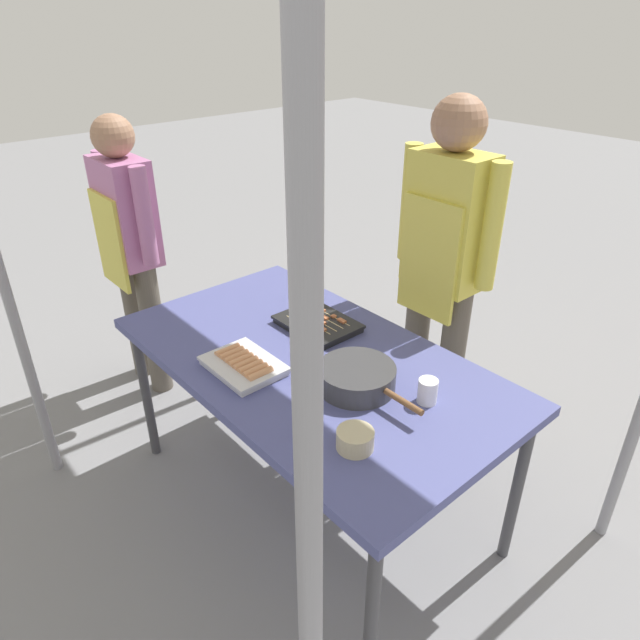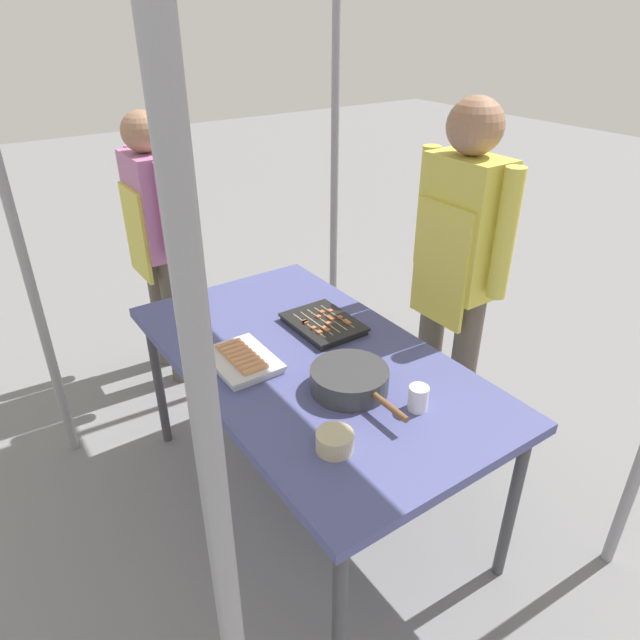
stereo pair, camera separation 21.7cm
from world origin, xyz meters
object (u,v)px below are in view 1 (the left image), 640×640
stall_table (310,369)px  vendor_woman (444,253)px  drink_cup_near_edge (428,391)px  customer_nearby (130,239)px  tray_grilled_sausages (244,365)px  tray_meat_skewers (318,324)px  cooking_wok (356,377)px  condiment_bowl (355,439)px

stall_table → vendor_woman: 0.82m
drink_cup_near_edge → customer_nearby: size_ratio=0.06×
tray_grilled_sausages → tray_meat_skewers: bearing=98.1°
stall_table → drink_cup_near_edge: 0.50m
drink_cup_near_edge → tray_meat_skewers: bearing=175.0°
tray_grilled_sausages → vendor_woman: size_ratio=0.18×
tray_meat_skewers → cooking_wok: (0.42, -0.18, 0.03)m
drink_cup_near_edge → vendor_woman: vendor_woman is taller
condiment_bowl → customer_nearby: bearing=176.3°
stall_table → vendor_woman: size_ratio=0.97×
customer_nearby → drink_cup_near_edge: bearing=7.3°
tray_grilled_sausages → drink_cup_near_edge: bearing=32.1°
tray_meat_skewers → customer_nearby: bearing=-166.2°
tray_grilled_sausages → customer_nearby: bearing=173.8°
tray_meat_skewers → vendor_woman: size_ratio=0.20×
stall_table → condiment_bowl: (0.48, -0.23, 0.08)m
tray_grilled_sausages → drink_cup_near_edge: (0.58, 0.36, 0.02)m
condiment_bowl → drink_cup_near_edge: size_ratio=1.32×
cooking_wok → condiment_bowl: cooking_wok is taller
vendor_woman → customer_nearby: bearing=32.9°
cooking_wok → drink_cup_near_edge: drink_cup_near_edge is taller
tray_meat_skewers → tray_grilled_sausages: bearing=-81.9°
condiment_bowl → drink_cup_near_edge: bearing=90.8°
stall_table → condiment_bowl: bearing=-25.2°
cooking_wok → drink_cup_near_edge: 0.25m
stall_table → tray_meat_skewers: 0.25m
tray_grilled_sausages → cooking_wok: (0.36, 0.24, 0.03)m
stall_table → vendor_woman: vendor_woman is taller
stall_table → cooking_wok: size_ratio=3.64×
drink_cup_near_edge → stall_table: bearing=-165.6°
cooking_wok → customer_nearby: (-1.59, -0.10, 0.09)m
condiment_bowl → tray_meat_skewers: bearing=147.8°
tray_meat_skewers → customer_nearby: customer_nearby is taller
customer_nearby → tray_grilled_sausages: bearing=-6.2°
drink_cup_near_edge → customer_nearby: customer_nearby is taller
vendor_woman → cooking_wok: bearing=107.5°
tray_meat_skewers → cooking_wok: cooking_wok is taller
tray_meat_skewers → drink_cup_near_edge: (0.64, -0.06, 0.03)m
tray_grilled_sausages → condiment_bowl: (0.59, 0.01, 0.01)m
cooking_wok → customer_nearby: customer_nearby is taller
cooking_wok → vendor_woman: vendor_woman is taller
tray_meat_skewers → condiment_bowl: (0.65, -0.41, 0.01)m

